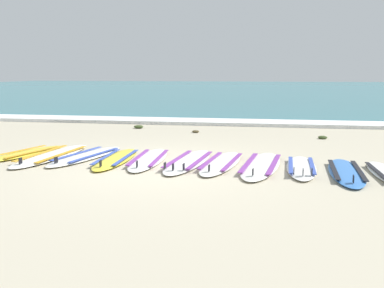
{
  "coord_description": "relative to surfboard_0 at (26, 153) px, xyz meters",
  "views": [
    {
      "loc": [
        1.91,
        -7.32,
        1.66
      ],
      "look_at": [
        0.41,
        1.06,
        0.25
      ],
      "focal_mm": 40.69,
      "sensor_mm": 36.0,
      "label": 1
    }
  ],
  "objects": [
    {
      "name": "ground_plane",
      "position": [
        2.92,
        -0.6,
        -0.04
      ],
      "size": [
        80.0,
        80.0,
        0.0
      ],
      "primitive_type": "plane",
      "color": "#B7AD93"
    },
    {
      "name": "sea",
      "position": [
        2.92,
        35.42,
        0.01
      ],
      "size": [
        80.0,
        60.0,
        0.1
      ],
      "primitive_type": "cube",
      "color": "teal",
      "rests_on": "ground"
    },
    {
      "name": "wave_foam_strip",
      "position": [
        2.92,
        6.06,
        0.02
      ],
      "size": [
        80.0,
        1.28,
        0.11
      ],
      "primitive_type": "cube",
      "color": "white",
      "rests_on": "ground"
    },
    {
      "name": "surfboard_0",
      "position": [
        0.0,
        0.0,
        0.0
      ],
      "size": [
        1.0,
        2.08,
        0.18
      ],
      "color": "yellow",
      "rests_on": "ground"
    },
    {
      "name": "surfboard_1",
      "position": [
        0.62,
        -0.1,
        -0.0
      ],
      "size": [
        0.81,
        2.6,
        0.18
      ],
      "color": "white",
      "rests_on": "ground"
    },
    {
      "name": "surfboard_2",
      "position": [
        1.31,
        -0.05,
        -0.0
      ],
      "size": [
        1.02,
        2.35,
        0.18
      ],
      "color": "silver",
      "rests_on": "ground"
    },
    {
      "name": "surfboard_3",
      "position": [
        1.99,
        -0.22,
        -0.0
      ],
      "size": [
        0.63,
        2.19,
        0.18
      ],
      "color": "yellow",
      "rests_on": "ground"
    },
    {
      "name": "surfboard_4",
      "position": [
        2.61,
        -0.15,
        -0.0
      ],
      "size": [
        0.67,
        2.26,
        0.18
      ],
      "color": "white",
      "rests_on": "ground"
    },
    {
      "name": "surfboard_5",
      "position": [
        3.39,
        -0.2,
        0.0
      ],
      "size": [
        0.82,
        2.41,
        0.18
      ],
      "color": "white",
      "rests_on": "ground"
    },
    {
      "name": "surfboard_6",
      "position": [
        3.99,
        -0.23,
        -0.0
      ],
      "size": [
        0.82,
        2.3,
        0.18
      ],
      "color": "silver",
      "rests_on": "ground"
    },
    {
      "name": "surfboard_7",
      "position": [
        4.71,
        -0.31,
        -0.0
      ],
      "size": [
        0.89,
        2.52,
        0.18
      ],
      "color": "silver",
      "rests_on": "ground"
    },
    {
      "name": "surfboard_8",
      "position": [
        5.4,
        -0.36,
        0.0
      ],
      "size": [
        0.57,
        2.01,
        0.18
      ],
      "color": "white",
      "rests_on": "ground"
    },
    {
      "name": "surfboard_9",
      "position": [
        6.1,
        -0.59,
        -0.0
      ],
      "size": [
        0.65,
        2.2,
        0.18
      ],
      "color": "#3875CC",
      "rests_on": "ground"
    },
    {
      "name": "seaweed_clump_near_shoreline",
      "position": [
        1.0,
        4.46,
        0.01
      ],
      "size": [
        0.28,
        0.23,
        0.1
      ],
      "primitive_type": "ellipsoid",
      "color": "#384723",
      "rests_on": "ground"
    },
    {
      "name": "seaweed_clump_mid_sand",
      "position": [
        6.16,
        3.28,
        0.0
      ],
      "size": [
        0.23,
        0.18,
        0.08
      ],
      "primitive_type": "ellipsoid",
      "color": "#384723",
      "rests_on": "ground"
    },
    {
      "name": "seaweed_clump_by_the_boards",
      "position": [
        2.83,
        3.83,
        -0.0
      ],
      "size": [
        0.2,
        0.16,
        0.07
      ],
      "primitive_type": "ellipsoid",
      "color": "#4C4228",
      "rests_on": "ground"
    }
  ]
}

